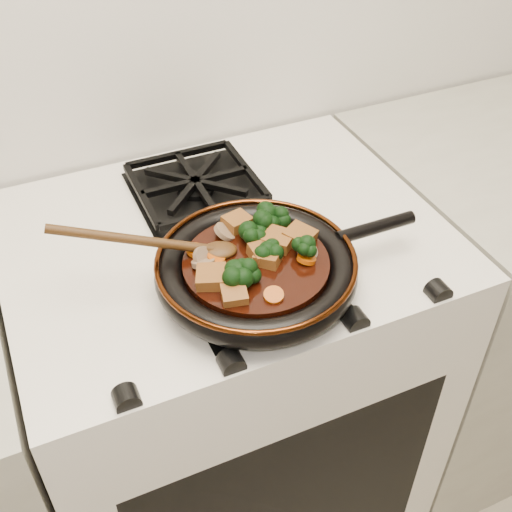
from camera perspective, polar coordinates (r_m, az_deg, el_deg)
name	(u,v)px	position (r m, az deg, el deg)	size (l,w,h in m)	color
stove	(230,392)	(1.45, -2.31, -12.01)	(0.76, 0.60, 0.90)	white
burner_grate_front	(256,277)	(1.02, 0.00, -1.88)	(0.23, 0.23, 0.03)	black
burner_grate_back	(196,185)	(1.22, -5.38, 6.27)	(0.23, 0.23, 0.03)	black
skillet	(257,268)	(0.99, 0.13, -1.11)	(0.44, 0.31, 0.05)	black
braising_sauce	(256,266)	(0.98, 0.00, -0.93)	(0.23, 0.23, 0.02)	black
tofu_cube_0	(268,258)	(0.97, 1.04, -0.20)	(0.03, 0.04, 0.02)	brown
tofu_cube_1	(234,295)	(0.91, -1.95, -3.49)	(0.04, 0.04, 0.02)	brown
tofu_cube_2	(259,233)	(1.02, 0.25, 2.08)	(0.03, 0.03, 0.02)	brown
tofu_cube_3	(211,278)	(0.94, -3.98, -1.97)	(0.04, 0.04, 0.02)	brown
tofu_cube_4	(278,241)	(1.00, 2.01, 1.37)	(0.04, 0.04, 0.02)	brown
tofu_cube_5	(237,223)	(1.04, -1.69, 2.98)	(0.04, 0.04, 0.02)	brown
tofu_cube_6	(267,250)	(0.99, 1.00, 0.50)	(0.04, 0.03, 0.02)	brown
tofu_cube_7	(299,237)	(1.01, 3.88, 1.68)	(0.04, 0.04, 0.02)	brown
tofu_cube_8	(262,254)	(0.98, 0.50, 0.20)	(0.04, 0.03, 0.02)	brown
broccoli_floret_0	(275,221)	(1.04, 1.72, 3.17)	(0.06, 0.06, 0.05)	black
broccoli_floret_1	(246,275)	(0.93, -0.86, -1.74)	(0.06, 0.06, 0.06)	black
broccoli_floret_2	(265,220)	(1.04, 0.82, 3.20)	(0.06, 0.06, 0.05)	black
broccoli_floret_3	(271,255)	(0.97, 1.34, 0.09)	(0.06, 0.06, 0.05)	black
broccoli_floret_4	(234,279)	(0.93, -1.94, -2.10)	(0.06, 0.06, 0.05)	black
broccoli_floret_5	(257,238)	(1.01, 0.07, 1.60)	(0.06, 0.06, 0.05)	black
broccoli_floret_6	(310,250)	(0.98, 4.81, 0.49)	(0.06, 0.06, 0.06)	black
carrot_coin_0	(196,251)	(0.99, -5.34, 0.49)	(0.03, 0.03, 0.01)	#B24304
carrot_coin_1	(306,259)	(0.98, 4.50, -0.26)	(0.03, 0.03, 0.01)	#B24304
carrot_coin_2	(216,258)	(0.98, -3.57, -0.20)	(0.03, 0.03, 0.01)	#B24304
carrot_coin_3	(274,295)	(0.92, 1.58, -3.51)	(0.03, 0.03, 0.01)	#B24304
mushroom_slice_0	(307,252)	(0.99, 4.59, 0.39)	(0.03, 0.03, 0.01)	#80634A
mushroom_slice_1	(203,257)	(0.98, -4.72, -0.13)	(0.03, 0.03, 0.01)	#80634A
mushroom_slice_2	(203,263)	(0.97, -4.72, -0.63)	(0.04, 0.04, 0.01)	#80634A
mushroom_slice_3	(208,276)	(0.95, -4.25, -1.75)	(0.03, 0.03, 0.01)	#80634A
mushroom_slice_4	(225,232)	(1.02, -2.79, 2.14)	(0.04, 0.04, 0.01)	#80634A
wooden_spoon	(170,244)	(0.98, -7.62, 1.04)	(0.16, 0.07, 0.26)	#3F250D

